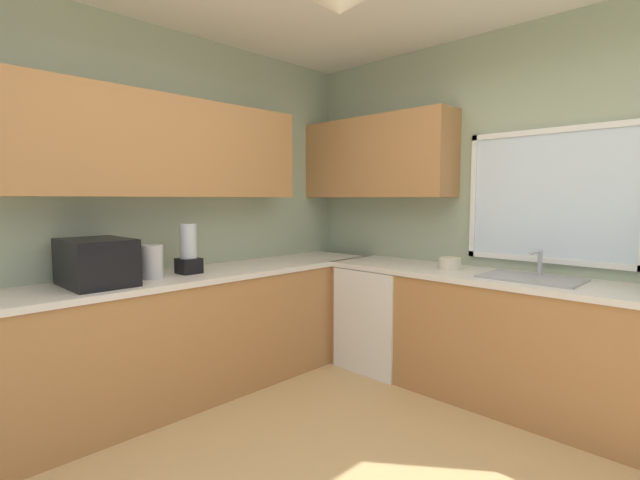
# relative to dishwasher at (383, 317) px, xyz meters

# --- Properties ---
(room_shell) EXTENTS (3.95, 4.05, 2.76)m
(room_shell) POSITION_rel_dishwasher_xyz_m (0.10, -1.07, 1.47)
(room_shell) COLOR #9EAD8E
(room_shell) RESTS_ON ground_plane
(counter_run_left) EXTENTS (0.65, 3.66, 0.90)m
(counter_run_left) POSITION_rel_dishwasher_xyz_m (-0.66, -1.62, 0.02)
(counter_run_left) COLOR #AD7542
(counter_run_left) RESTS_ON ground_plane
(counter_run_back) EXTENTS (3.04, 0.65, 0.90)m
(counter_run_back) POSITION_rel_dishwasher_xyz_m (1.16, 0.03, 0.02)
(counter_run_back) COLOR #AD7542
(counter_run_back) RESTS_ON ground_plane
(dishwasher) EXTENTS (0.60, 0.60, 0.86)m
(dishwasher) POSITION_rel_dishwasher_xyz_m (0.00, 0.00, 0.00)
(dishwasher) COLOR white
(dishwasher) RESTS_ON ground_plane
(microwave) EXTENTS (0.48, 0.36, 0.29)m
(microwave) POSITION_rel_dishwasher_xyz_m (-0.66, -2.08, 0.62)
(microwave) COLOR black
(microwave) RESTS_ON counter_run_left
(kettle) EXTENTS (0.14, 0.14, 0.23)m
(kettle) POSITION_rel_dishwasher_xyz_m (-0.64, -1.73, 0.59)
(kettle) COLOR #B7B7BC
(kettle) RESTS_ON counter_run_left
(sink_assembly) EXTENTS (0.62, 0.40, 0.19)m
(sink_assembly) POSITION_rel_dishwasher_xyz_m (1.19, 0.04, 0.48)
(sink_assembly) COLOR #9EA0A5
(sink_assembly) RESTS_ON counter_run_back
(bowl) EXTENTS (0.17, 0.17, 0.09)m
(bowl) POSITION_rel_dishwasher_xyz_m (0.60, 0.03, 0.52)
(bowl) COLOR beige
(bowl) RESTS_ON counter_run_back
(blender_appliance) EXTENTS (0.15, 0.15, 0.36)m
(blender_appliance) POSITION_rel_dishwasher_xyz_m (-0.66, -1.45, 0.63)
(blender_appliance) COLOR black
(blender_appliance) RESTS_ON counter_run_left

